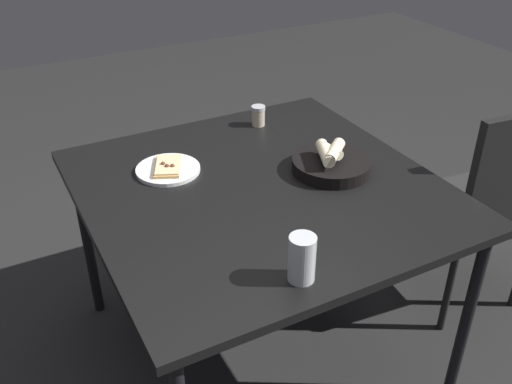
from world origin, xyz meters
The scene contains 7 objects.
ground centered at (0.00, 0.00, 0.00)m, with size 8.00×8.00×0.00m, color #252525.
dining_table centered at (0.00, 0.00, 0.70)m, with size 1.17×1.15×0.76m.
pizza_plate centered at (-0.24, -0.24, 0.77)m, with size 0.22×0.22×0.04m.
bread_basket centered at (0.03, 0.26, 0.79)m, with size 0.28×0.28×0.11m.
beer_glass centered at (0.47, -0.13, 0.81)m, with size 0.07×0.07×0.13m.
pepper_shaker centered at (-0.43, 0.22, 0.79)m, with size 0.06×0.06×0.08m.
chair_near centered at (0.18, 0.92, 0.53)m, with size 0.48×0.48×0.95m.
Camera 1 is at (1.45, -0.79, 1.73)m, focal length 40.11 mm.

